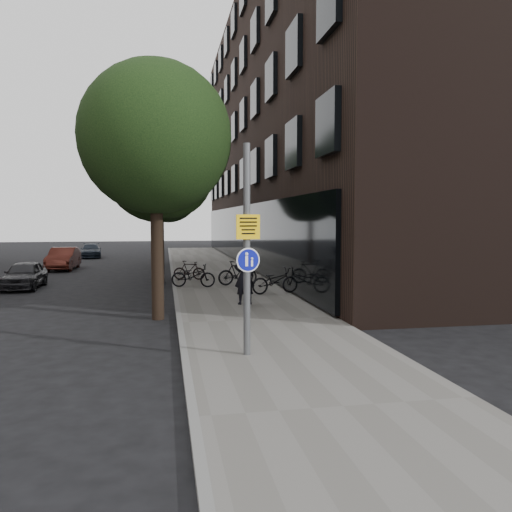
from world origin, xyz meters
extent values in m
plane|color=black|center=(0.00, 0.00, 0.00)|extent=(120.00, 120.00, 0.00)
cube|color=slate|center=(0.25, 10.00, 0.06)|extent=(4.50, 60.00, 0.12)
cube|color=slate|center=(-2.00, 10.00, 0.07)|extent=(0.15, 60.00, 0.13)
cube|color=black|center=(8.50, 22.00, 9.00)|extent=(12.00, 40.00, 18.00)
cylinder|color=black|center=(-2.60, 4.50, 1.60)|extent=(0.36, 0.36, 3.20)
sphere|color=black|center=(-2.60, 4.50, 5.30)|extent=(4.40, 4.40, 4.40)
sphere|color=black|center=(-2.20, 5.30, 4.30)|extent=(2.64, 2.64, 2.64)
cylinder|color=black|center=(-2.60, 13.00, 1.60)|extent=(0.36, 0.36, 3.20)
sphere|color=black|center=(-2.60, 13.00, 5.30)|extent=(5.00, 5.00, 5.00)
sphere|color=black|center=(-2.20, 13.80, 4.30)|extent=(3.00, 3.00, 3.00)
cylinder|color=black|center=(-2.60, 22.00, 1.60)|extent=(0.36, 0.36, 3.20)
sphere|color=black|center=(-2.60, 22.00, 5.30)|extent=(5.00, 5.00, 5.00)
sphere|color=black|center=(-2.20, 22.80, 4.30)|extent=(3.00, 3.00, 3.00)
cylinder|color=#595B5E|center=(-0.71, -0.21, 2.30)|extent=(0.15, 0.15, 4.37)
cube|color=#E6B50C|center=(-0.71, -0.21, 2.79)|extent=(0.50, 0.11, 0.50)
cylinder|color=#0E159E|center=(-0.71, -0.21, 2.11)|extent=(0.44, 0.09, 0.45)
cylinder|color=white|center=(-0.71, -0.21, 2.11)|extent=(0.50, 0.10, 0.50)
imported|color=black|center=(0.21, 5.92, 1.07)|extent=(0.73, 0.52, 1.90)
imported|color=black|center=(1.74, 8.09, 0.62)|extent=(2.00, 1.05, 1.00)
imported|color=black|center=(0.70, 10.84, 0.64)|extent=(1.79, 0.74, 1.04)
imported|color=black|center=(-1.23, 10.51, 0.61)|extent=(1.95, 1.08, 0.97)
imported|color=black|center=(-1.27, 13.13, 0.57)|extent=(1.55, 0.79, 0.90)
imported|color=black|center=(-8.29, 12.28, 0.59)|extent=(1.46, 3.48, 1.18)
imported|color=#501E16|center=(-8.27, 20.46, 0.65)|extent=(1.41, 3.96, 1.30)
imported|color=black|center=(-8.04, 29.96, 0.53)|extent=(1.91, 3.82, 1.07)
camera|label=1|loc=(-2.37, -10.34, 2.94)|focal=35.00mm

